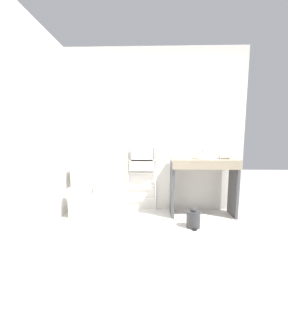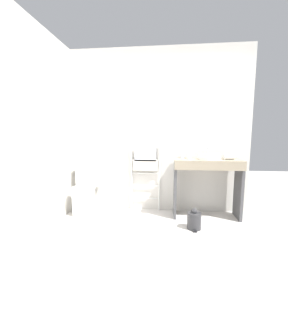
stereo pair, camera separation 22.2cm
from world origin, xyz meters
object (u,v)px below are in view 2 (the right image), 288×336
(toilet, at_px, (85,192))
(hair_dryer, at_px, (230,157))
(towel_radiator, at_px, (145,164))
(cup_near_wall, at_px, (183,156))
(cup_near_edge, at_px, (189,156))
(sink_basin, at_px, (210,156))
(trash_bin, at_px, (194,220))

(toilet, xyz_separation_m, hair_dryer, (2.22, 0.05, 0.58))
(towel_radiator, bearing_deg, cup_near_wall, -7.80)
(toilet, bearing_deg, hair_dryer, 1.19)
(cup_near_wall, distance_m, cup_near_edge, 0.11)
(sink_basin, distance_m, hair_dryer, 0.29)
(towel_radiator, bearing_deg, trash_bin, -43.83)
(toilet, bearing_deg, sink_basin, 1.03)
(cup_near_edge, bearing_deg, hair_dryer, -6.64)
(hair_dryer, bearing_deg, toilet, -178.81)
(cup_near_edge, bearing_deg, cup_near_wall, 149.44)
(toilet, relative_size, hair_dryer, 4.55)
(cup_near_edge, relative_size, hair_dryer, 0.42)
(towel_radiator, distance_m, cup_near_edge, 0.72)
(sink_basin, relative_size, hair_dryer, 1.79)
(hair_dryer, distance_m, trash_bin, 1.09)
(toilet, distance_m, cup_near_edge, 1.74)
(toilet, distance_m, hair_dryer, 2.30)
(towel_radiator, relative_size, hair_dryer, 6.11)
(sink_basin, relative_size, trash_bin, 1.13)
(sink_basin, bearing_deg, towel_radiator, 167.62)
(toilet, distance_m, cup_near_wall, 1.66)
(cup_near_edge, distance_m, trash_bin, 0.99)
(cup_near_wall, bearing_deg, hair_dryer, -10.24)
(trash_bin, bearing_deg, toilet, 164.93)
(toilet, xyz_separation_m, cup_near_edge, (1.63, 0.11, 0.58))
(toilet, relative_size, towel_radiator, 0.74)
(trash_bin, bearing_deg, towel_radiator, 136.17)
(cup_near_wall, bearing_deg, sink_basin, -19.14)
(towel_radiator, height_order, hair_dryer, towel_radiator)
(toilet, height_order, cup_near_edge, cup_near_edge)
(sink_basin, distance_m, cup_near_wall, 0.41)
(toilet, height_order, trash_bin, toilet)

